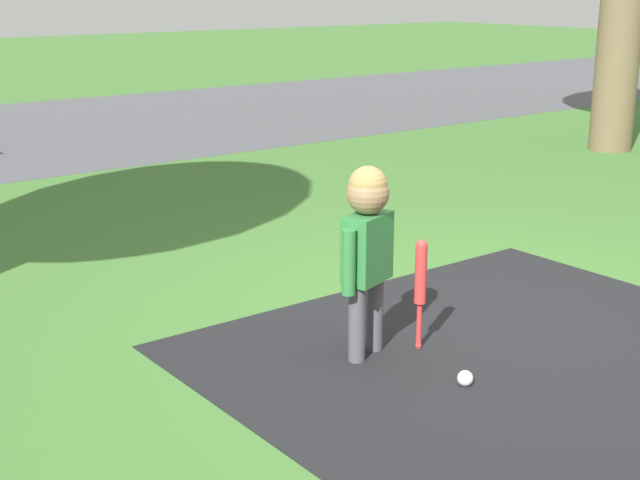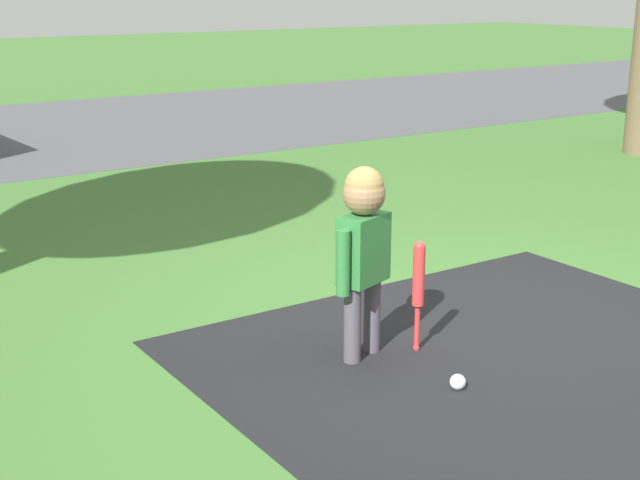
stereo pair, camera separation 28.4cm
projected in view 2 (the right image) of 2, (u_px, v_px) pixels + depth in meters
ground_plane at (495, 331)px, 5.08m from camera, size 60.00×60.00×0.00m
street_strip at (39, 131)px, 11.89m from camera, size 40.00×6.00×0.01m
child at (364, 236)px, 4.55m from camera, size 0.40×0.24×1.03m
baseball_bat at (419, 281)px, 4.70m from camera, size 0.06×0.06×0.62m
sports_ball at (458, 382)px, 4.34m from camera, size 0.08×0.08×0.08m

